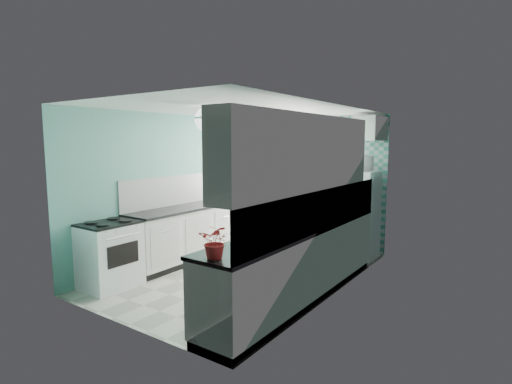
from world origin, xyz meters
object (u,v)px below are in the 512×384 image
Objects in this scene: ceiling_light at (208,119)px; fridge at (356,215)px; fruit_bowl at (255,241)px; sink at (337,215)px; stove at (110,254)px; microwave at (358,163)px; potted_plant at (216,241)px.

ceiling_light is 3.22m from fridge.
fruit_bowl is (0.09, -3.22, 0.21)m from fridge.
ceiling_light is 0.66× the size of sink.
fruit_bowl is at bearing -85.88° from fridge.
microwave is at bearing 55.79° from stove.
potted_plant is 3.89m from microwave.
fridge is at bearing 55.79° from stove.
stove is 1.70× the size of sink.
potted_plant is at bearing -92.03° from sink.
ceiling_light is 0.39× the size of stove.
sink is (0.09, -1.06, 0.16)m from fridge.
sink is at bearing 43.93° from stove.
potted_plant is at bearing -11.76° from stove.
stove is at bearing -138.56° from sink.
microwave reaches higher than fruit_bowl.
potted_plant is (-0.00, -2.79, 0.17)m from sink.
fridge is at bearing 91.61° from fruit_bowl.
stove is at bearing 53.57° from microwave.
ceiling_light reaches higher than potted_plant.
ceiling_light reaches higher than fridge.
sink is at bearing 93.41° from microwave.
ceiling_light is 2.89m from microwave.
fridge reaches higher than sink.
stove is at bearing -148.32° from ceiling_light.
potted_plant is at bearing -90.00° from fruit_bowl.
ceiling_light reaches higher than stove.
fruit_bowl is 0.65× the size of microwave.
microwave reaches higher than fridge.
sink is 1.13× the size of microwave.
ceiling_light is 2.39m from sink.
ceiling_light is 2.12m from potted_plant.
potted_plant is (0.09, -3.85, 0.34)m from fridge.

